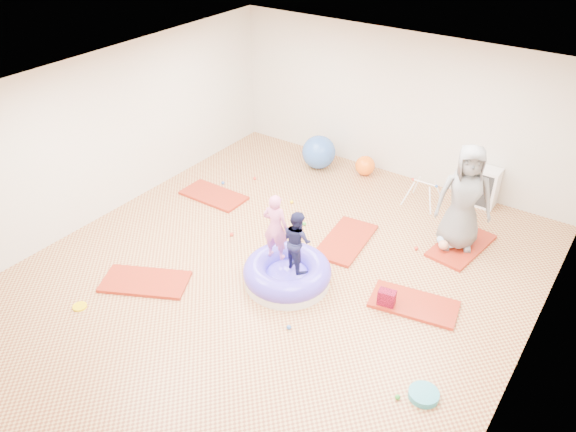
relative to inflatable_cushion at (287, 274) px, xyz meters
The scene contains 19 objects.
room 1.26m from the inflatable_cushion, 166.62° to the left, with size 7.01×8.01×2.81m.
gym_mat_front_left 2.11m from the inflatable_cushion, 144.79° to the right, with size 1.26×0.63×0.05m, color #AA1A0D.
gym_mat_mid_left 2.86m from the inflatable_cushion, 153.37° to the left, with size 1.22×0.61×0.05m, color #AA1A0D.
gym_mat_center_back 1.42m from the inflatable_cushion, 81.82° to the left, with size 1.28×0.64×0.05m, color #AA1A0D.
gym_mat_right 1.86m from the inflatable_cushion, 18.60° to the left, with size 1.21×0.60×0.05m, color #AA1A0D.
gym_mat_rear_right 2.97m from the inflatable_cushion, 52.29° to the left, with size 1.26×0.63×0.05m, color #AA1A0D.
inflatable_cushion is the anchor object (origin of this frame).
child_pink 0.79m from the inflatable_cushion, 164.11° to the left, with size 0.38×0.25×1.05m, color #D46898.
child_navy 0.70m from the inflatable_cushion, 12.83° to the left, with size 0.45×0.35×0.94m, color #151638.
adult_caregiver 2.97m from the inflatable_cushion, 52.98° to the left, with size 0.85×0.56×1.75m, color slate.
infant 2.67m from the inflatable_cushion, 52.46° to the left, with size 0.33×0.34×0.20m.
ball_pit_balls 1.12m from the inflatable_cushion, 118.52° to the left, with size 5.06×3.33×0.06m.
exercise_ball_blue 3.75m from the inflatable_cushion, 114.93° to the left, with size 0.67×0.67×0.67m, color #2E5AAC.
exercise_ball_orange 3.71m from the inflatable_cushion, 100.17° to the left, with size 0.39×0.39×0.39m, color orange.
infant_play_gym 3.32m from the inflatable_cushion, 77.08° to the left, with size 0.60×0.57×0.46m.
cube_shelf 4.14m from the inflatable_cushion, 68.63° to the left, with size 0.72×0.35×0.72m.
balance_disc 2.65m from the inflatable_cushion, 18.21° to the right, with size 0.36×0.36×0.08m, color teal.
backpack 1.49m from the inflatable_cushion, 13.45° to the left, with size 0.24×0.15×0.28m, color #BE042F.
yellow_toy 2.97m from the inflatable_cushion, 134.57° to the right, with size 0.20×0.20×0.03m, color #F7D402.
Camera 1 is at (3.94, -5.40, 5.32)m, focal length 35.00 mm.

